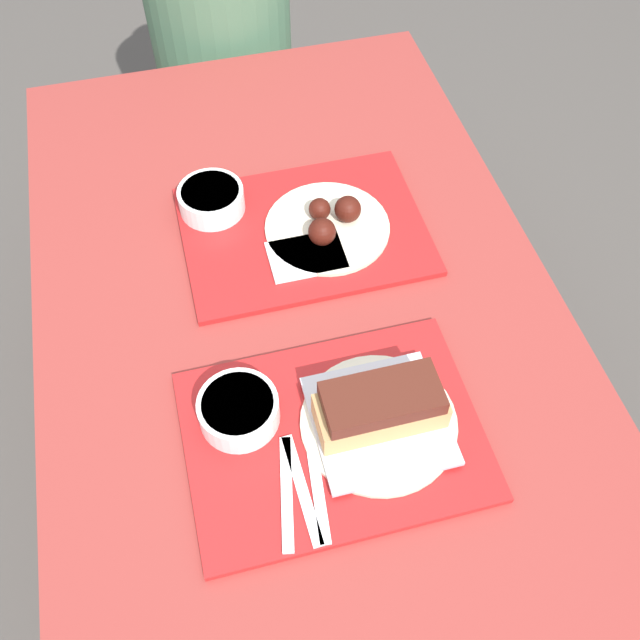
{
  "coord_description": "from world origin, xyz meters",
  "views": [
    {
      "loc": [
        -0.15,
        -0.69,
        1.69
      ],
      "look_at": [
        0.02,
        -0.05,
        0.77
      ],
      "focal_mm": 40.0,
      "sensor_mm": 36.0,
      "label": 1
    }
  ],
  "objects_px": {
    "wings_plate_far": "(329,223)",
    "brisket_sandwich_plate": "(380,413)",
    "tray_near": "(333,435)",
    "bowl_coleslaw_near": "(239,409)",
    "tray_far": "(304,231)",
    "bowl_coleslaw_far": "(211,198)"
  },
  "relations": [
    {
      "from": "bowl_coleslaw_near",
      "to": "brisket_sandwich_plate",
      "type": "bearing_deg",
      "value": -17.3
    },
    {
      "from": "tray_far",
      "to": "wings_plate_far",
      "type": "height_order",
      "value": "wings_plate_far"
    },
    {
      "from": "wings_plate_far",
      "to": "brisket_sandwich_plate",
      "type": "bearing_deg",
      "value": -94.2
    },
    {
      "from": "brisket_sandwich_plate",
      "to": "bowl_coleslaw_near",
      "type": "bearing_deg",
      "value": 162.7
    },
    {
      "from": "tray_far",
      "to": "wings_plate_far",
      "type": "xyz_separation_m",
      "value": [
        0.04,
        -0.01,
        0.02
      ]
    },
    {
      "from": "wings_plate_far",
      "to": "tray_far",
      "type": "bearing_deg",
      "value": 162.62
    },
    {
      "from": "wings_plate_far",
      "to": "tray_near",
      "type": "bearing_deg",
      "value": -103.93
    },
    {
      "from": "brisket_sandwich_plate",
      "to": "wings_plate_far",
      "type": "distance_m",
      "value": 0.4
    },
    {
      "from": "bowl_coleslaw_near",
      "to": "tray_far",
      "type": "bearing_deg",
      "value": 62.43
    },
    {
      "from": "brisket_sandwich_plate",
      "to": "bowl_coleslaw_far",
      "type": "bearing_deg",
      "value": 108.22
    },
    {
      "from": "tray_far",
      "to": "tray_near",
      "type": "bearing_deg",
      "value": -97.58
    },
    {
      "from": "bowl_coleslaw_far",
      "to": "wings_plate_far",
      "type": "xyz_separation_m",
      "value": [
        0.2,
        -0.11,
        -0.01
      ]
    },
    {
      "from": "tray_near",
      "to": "tray_far",
      "type": "xyz_separation_m",
      "value": [
        0.05,
        0.41,
        0.0
      ]
    },
    {
      "from": "wings_plate_far",
      "to": "bowl_coleslaw_far",
      "type": "bearing_deg",
      "value": 151.73
    },
    {
      "from": "tray_far",
      "to": "bowl_coleslaw_near",
      "type": "xyz_separation_m",
      "value": [
        -0.18,
        -0.35,
        0.03
      ]
    },
    {
      "from": "tray_near",
      "to": "bowl_coleslaw_far",
      "type": "bearing_deg",
      "value": 100.9
    },
    {
      "from": "tray_near",
      "to": "wings_plate_far",
      "type": "distance_m",
      "value": 0.41
    },
    {
      "from": "brisket_sandwich_plate",
      "to": "wings_plate_far",
      "type": "relative_size",
      "value": 1.04
    },
    {
      "from": "bowl_coleslaw_near",
      "to": "tray_near",
      "type": "bearing_deg",
      "value": -25.01
    },
    {
      "from": "tray_far",
      "to": "bowl_coleslaw_near",
      "type": "bearing_deg",
      "value": -117.57
    },
    {
      "from": "tray_far",
      "to": "bowl_coleslaw_far",
      "type": "xyz_separation_m",
      "value": [
        -0.15,
        0.09,
        0.03
      ]
    },
    {
      "from": "bowl_coleslaw_far",
      "to": "wings_plate_far",
      "type": "bearing_deg",
      "value": -28.27
    }
  ]
}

